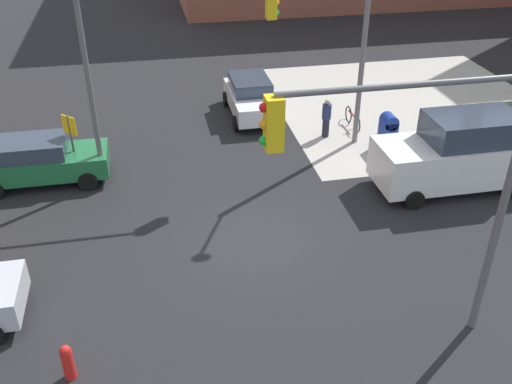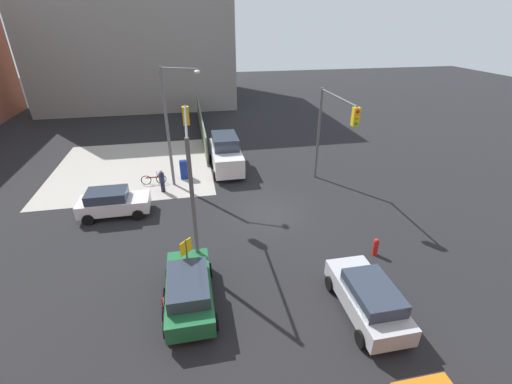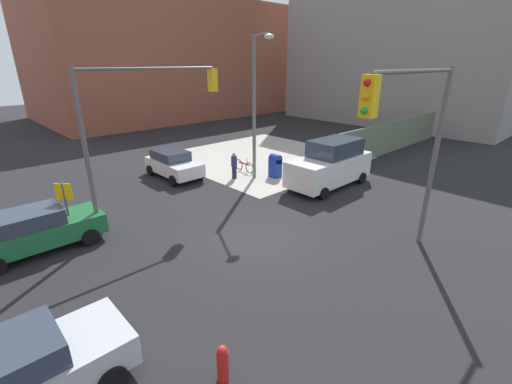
% 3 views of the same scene
% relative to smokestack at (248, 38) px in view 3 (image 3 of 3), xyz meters
% --- Properties ---
extents(ground_plane, '(120.00, 120.00, 0.00)m').
position_rel_smokestack_xyz_m(ground_plane, '(-26.49, -30.00, -9.71)').
color(ground_plane, black).
extents(sidewalk_corner, '(12.00, 12.00, 0.01)m').
position_rel_smokestack_xyz_m(sidewalk_corner, '(-17.49, -21.00, -9.70)').
color(sidewalk_corner, '#ADA89E').
rests_on(sidewalk_corner, ground).
extents(construction_fence, '(17.26, 0.12, 2.40)m').
position_rel_smokestack_xyz_m(construction_fence, '(-9.86, -26.80, -8.51)').
color(construction_fence, '#607056').
rests_on(construction_fence, ground).
extents(building_warehouse_north, '(32.00, 18.00, 13.60)m').
position_rel_smokestack_xyz_m(building_warehouse_north, '(-10.04, 4.00, -2.91)').
color(building_warehouse_north, '#93513D').
rests_on(building_warehouse_north, ground).
extents(building_loft_east, '(20.00, 24.00, 19.77)m').
position_rel_smokestack_xyz_m(building_loft_east, '(9.51, -19.82, 0.18)').
color(building_loft_east, gray).
rests_on(building_loft_east, ground).
extents(smokestack, '(1.80, 1.80, 19.42)m').
position_rel_smokestack_xyz_m(smokestack, '(0.00, 0.00, 0.00)').
color(smokestack, brown).
rests_on(smokestack, ground).
extents(traffic_signal_nw_corner, '(6.28, 0.36, 6.50)m').
position_rel_smokestack_xyz_m(traffic_signal_nw_corner, '(-28.56, -25.50, -5.03)').
color(traffic_signal_nw_corner, '#59595B').
rests_on(traffic_signal_nw_corner, ground).
extents(traffic_signal_se_corner, '(5.43, 0.36, 6.50)m').
position_rel_smokestack_xyz_m(traffic_signal_se_corner, '(-24.06, -34.50, -5.08)').
color(traffic_signal_se_corner, '#59595B').
rests_on(traffic_signal_se_corner, ground).
extents(street_lamp_corner, '(1.41, 2.45, 8.00)m').
position_rel_smokestack_xyz_m(street_lamp_corner, '(-21.45, -24.53, -5.01)').
color(street_lamp_corner, slate).
rests_on(street_lamp_corner, ground).
extents(warning_sign_two_way, '(0.48, 0.48, 2.40)m').
position_rel_smokestack_xyz_m(warning_sign_two_way, '(-31.89, -25.05, -8.07)').
color(warning_sign_two_way, '#4C4C4C').
rests_on(warning_sign_two_way, ground).
extents(mailbox_blue, '(0.56, 0.64, 1.43)m').
position_rel_smokestack_xyz_m(mailbox_blue, '(-20.29, -25.00, -8.95)').
color(mailbox_blue, navy).
rests_on(mailbox_blue, ground).
extents(fire_hydrant, '(0.26, 0.26, 0.94)m').
position_rel_smokestack_xyz_m(fire_hydrant, '(-31.49, -34.20, -9.22)').
color(fire_hydrant, red).
rests_on(fire_hydrant, ground).
extents(sedan_green, '(4.46, 2.02, 1.62)m').
position_rel_smokestack_xyz_m(sedan_green, '(-33.10, -25.05, -8.87)').
color(sedan_green, '#1E6638').
rests_on(sedan_green, ground).
extents(coupe_white, '(2.02, 4.05, 1.62)m').
position_rel_smokestack_xyz_m(coupe_white, '(-24.82, -20.76, -8.87)').
color(coupe_white, white).
rests_on(coupe_white, ground).
extents(hatchback_silver, '(4.31, 2.02, 1.62)m').
position_rel_smokestack_xyz_m(hatchback_silver, '(-34.93, -31.94, -8.87)').
color(hatchback_silver, '#B7BABF').
rests_on(hatchback_silver, ground).
extents(van_white_delivery, '(5.40, 2.32, 2.62)m').
position_rel_smokestack_xyz_m(van_white_delivery, '(-19.16, -28.20, -8.43)').
color(van_white_delivery, white).
rests_on(van_white_delivery, ground).
extents(pedestrian_crossing, '(0.36, 0.36, 1.60)m').
position_rel_smokestack_xyz_m(pedestrian_crossing, '(-22.29, -23.50, -8.88)').
color(pedestrian_crossing, navy).
rests_on(pedestrian_crossing, ground).
extents(bicycle_leaning_on_fence, '(0.05, 1.75, 0.97)m').
position_rel_smokestack_xyz_m(bicycle_leaning_on_fence, '(-20.89, -22.80, -9.36)').
color(bicycle_leaning_on_fence, black).
rests_on(bicycle_leaning_on_fence, ground).
extents(bicycle_at_crosswalk, '(1.75, 0.05, 0.97)m').
position_rel_smokestack_xyz_m(bicycle_at_crosswalk, '(-33.29, -24.00, -9.36)').
color(bicycle_at_crosswalk, black).
rests_on(bicycle_at_crosswalk, ground).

